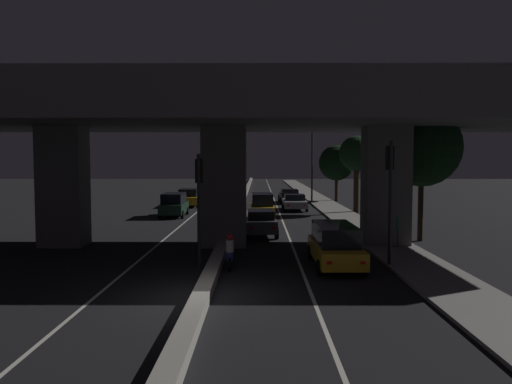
# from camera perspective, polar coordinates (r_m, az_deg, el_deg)

# --- Properties ---
(ground_plane) EXTENTS (200.00, 200.00, 0.00)m
(ground_plane) POSITION_cam_1_polar(r_m,az_deg,el_deg) (15.57, -6.14, -12.20)
(ground_plane) COLOR black
(lane_line_left_inner) EXTENTS (0.12, 126.00, 0.00)m
(lane_line_left_inner) POSITION_cam_1_polar(r_m,az_deg,el_deg) (50.33, -5.49, -1.23)
(lane_line_left_inner) COLOR beige
(lane_line_left_inner) RESTS_ON ground_plane
(lane_line_right_inner) EXTENTS (0.12, 126.00, 0.00)m
(lane_line_right_inner) POSITION_cam_1_polar(r_m,az_deg,el_deg) (50.09, 2.24, -1.24)
(lane_line_right_inner) COLOR beige
(lane_line_right_inner) RESTS_ON ground_plane
(median_divider) EXTENTS (0.53, 126.00, 0.36)m
(median_divider) POSITION_cam_1_polar(r_m,az_deg,el_deg) (50.08, -1.64, -1.03)
(median_divider) COLOR gray
(median_divider) RESTS_ON ground_plane
(sidewalk_right) EXTENTS (2.58, 126.00, 0.12)m
(sidewalk_right) POSITION_cam_1_polar(r_m,az_deg,el_deg) (43.56, 8.75, -1.93)
(sidewalk_right) COLOR gray
(sidewalk_right) RESTS_ON ground_plane
(elevated_overpass) EXTENTS (32.76, 10.05, 8.92)m
(elevated_overpass) POSITION_cam_1_polar(r_m,az_deg,el_deg) (24.80, -4.51, 8.97)
(elevated_overpass) COLOR #5B5956
(elevated_overpass) RESTS_ON ground_plane
(traffic_light_left_of_median) EXTENTS (0.30, 0.49, 4.50)m
(traffic_light_left_of_median) POSITION_cam_1_polar(r_m,az_deg,el_deg) (19.92, -6.53, 0.25)
(traffic_light_left_of_median) COLOR black
(traffic_light_left_of_median) RESTS_ON ground_plane
(traffic_light_right_of_median) EXTENTS (0.30, 0.49, 5.02)m
(traffic_light_right_of_median) POSITION_cam_1_polar(r_m,az_deg,el_deg) (20.42, 15.05, 1.20)
(traffic_light_right_of_median) COLOR black
(traffic_light_right_of_median) RESTS_ON ground_plane
(street_lamp) EXTENTS (2.68, 0.32, 8.86)m
(street_lamp) POSITION_cam_1_polar(r_m,az_deg,el_deg) (50.01, 6.03, 4.72)
(street_lamp) COLOR #2D2D30
(street_lamp) RESTS_ON ground_plane
(car_taxi_yellow_lead) EXTENTS (1.88, 4.79, 1.69)m
(car_taxi_yellow_lead) POSITION_cam_1_polar(r_m,az_deg,el_deg) (20.32, 9.03, -5.91)
(car_taxi_yellow_lead) COLOR gold
(car_taxi_yellow_lead) RESTS_ON ground_plane
(car_grey_second) EXTENTS (1.98, 4.25, 1.46)m
(car_grey_second) POSITION_cam_1_polar(r_m,az_deg,el_deg) (28.20, 0.50, -3.46)
(car_grey_second) COLOR #515459
(car_grey_second) RESTS_ON ground_plane
(car_taxi_yellow_third) EXTENTS (1.92, 4.23, 1.86)m
(car_taxi_yellow_third) POSITION_cam_1_polar(r_m,az_deg,el_deg) (36.05, 0.70, -1.58)
(car_taxi_yellow_third) COLOR gold
(car_taxi_yellow_third) RESTS_ON ground_plane
(car_silver_fourth) EXTENTS (2.05, 4.41, 1.36)m
(car_silver_fourth) POSITION_cam_1_polar(r_m,az_deg,el_deg) (42.74, 4.42, -1.16)
(car_silver_fourth) COLOR gray
(car_silver_fourth) RESTS_ON ground_plane
(car_black_fifth) EXTENTS (2.14, 4.13, 1.35)m
(car_black_fifth) POSITION_cam_1_polar(r_m,az_deg,el_deg) (50.41, 3.81, -0.39)
(car_black_fifth) COLOR black
(car_black_fifth) RESTS_ON ground_plane
(car_dark_green_lead_oncoming) EXTENTS (1.89, 4.25, 1.79)m
(car_dark_green_lead_oncoming) POSITION_cam_1_polar(r_m,az_deg,el_deg) (38.23, -9.36, -1.39)
(car_dark_green_lead_oncoming) COLOR black
(car_dark_green_lead_oncoming) RESTS_ON ground_plane
(car_taxi_yellow_second_oncoming) EXTENTS (2.16, 4.21, 1.64)m
(car_taxi_yellow_second_oncoming) POSITION_cam_1_polar(r_m,az_deg,el_deg) (46.34, -7.70, -0.62)
(car_taxi_yellow_second_oncoming) COLOR gold
(car_taxi_yellow_second_oncoming) RESTS_ON ground_plane
(motorcycle_blue_filtering_near) EXTENTS (0.33, 1.71, 1.35)m
(motorcycle_blue_filtering_near) POSITION_cam_1_polar(r_m,az_deg,el_deg) (19.81, -3.01, -7.02)
(motorcycle_blue_filtering_near) COLOR black
(motorcycle_blue_filtering_near) RESTS_ON ground_plane
(motorcycle_black_filtering_mid) EXTENTS (0.34, 1.84, 1.44)m
(motorcycle_black_filtering_mid) POSITION_cam_1_polar(r_m,az_deg,el_deg) (26.42, -1.71, -4.28)
(motorcycle_black_filtering_mid) COLOR black
(motorcycle_black_filtering_mid) RESTS_ON ground_plane
(motorcycle_white_filtering_far) EXTENTS (0.34, 1.77, 1.51)m
(motorcycle_white_filtering_far) POSITION_cam_1_polar(r_m,az_deg,el_deg) (32.67, -1.78, -2.71)
(motorcycle_white_filtering_far) COLOR black
(motorcycle_white_filtering_far) RESTS_ON ground_plane
(pedestrian_on_sidewalk) EXTENTS (0.31, 0.31, 1.65)m
(pedestrian_on_sidewalk) POSITION_cam_1_polar(r_m,az_deg,el_deg) (25.04, 15.83, -4.06)
(pedestrian_on_sidewalk) COLOR black
(pedestrian_on_sidewalk) RESTS_ON sidewalk_right
(roadside_tree_kerbside_near) EXTENTS (4.12, 4.12, 6.99)m
(roadside_tree_kerbside_near) POSITION_cam_1_polar(r_m,az_deg,el_deg) (27.49, 18.42, 4.85)
(roadside_tree_kerbside_near) COLOR #2D2116
(roadside_tree_kerbside_near) RESTS_ON ground_plane
(roadside_tree_kerbside_mid) EXTENTS (2.85, 2.85, 6.25)m
(roadside_tree_kerbside_mid) POSITION_cam_1_polar(r_m,az_deg,el_deg) (41.09, 11.43, 4.23)
(roadside_tree_kerbside_mid) COLOR #2D2116
(roadside_tree_kerbside_mid) RESTS_ON ground_plane
(roadside_tree_kerbside_far) EXTENTS (3.69, 3.69, 5.85)m
(roadside_tree_kerbside_far) POSITION_cam_1_polar(r_m,az_deg,el_deg) (52.42, 9.20, 3.30)
(roadside_tree_kerbside_far) COLOR #38281C
(roadside_tree_kerbside_far) RESTS_ON ground_plane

